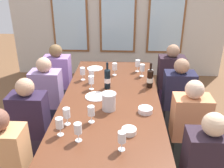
{
  "coord_description": "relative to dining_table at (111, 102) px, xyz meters",
  "views": [
    {
      "loc": [
        0.15,
        -2.59,
        2.11
      ],
      "look_at": [
        0.0,
        0.27,
        0.79
      ],
      "focal_mm": 40.67,
      "sensor_mm": 36.0,
      "label": 1
    }
  ],
  "objects": [
    {
      "name": "ground_plane",
      "position": [
        0.0,
        0.0,
        -0.68
      ],
      "size": [
        12.0,
        12.0,
        0.0
      ],
      "primitive_type": "plane",
      "color": "brown"
    },
    {
      "name": "back_wall_with_windows",
      "position": [
        0.0,
        2.52,
        0.77
      ],
      "size": [
        4.31,
        0.1,
        2.9
      ],
      "color": "beige",
      "rests_on": "ground"
    },
    {
      "name": "dining_table",
      "position": [
        0.0,
        0.0,
        0.0
      ],
      "size": [
        1.11,
        2.46,
        0.74
      ],
      "color": "#5A2F1C",
      "rests_on": "ground"
    },
    {
      "name": "white_plate_0",
      "position": [
        -0.17,
        0.01,
        0.07
      ],
      "size": [
        0.25,
        0.25,
        0.01
      ],
      "primitive_type": "cylinder",
      "color": "white",
      "rests_on": "dining_table"
    },
    {
      "name": "white_plate_1",
      "position": [
        -0.29,
        0.91,
        0.07
      ],
      "size": [
        0.23,
        0.23,
        0.01
      ],
      "primitive_type": "cylinder",
      "color": "white",
      "rests_on": "dining_table"
    },
    {
      "name": "metal_pitcher",
      "position": [
        -0.01,
        -0.27,
        0.16
      ],
      "size": [
        0.16,
        0.16,
        0.19
      ],
      "color": "silver",
      "rests_on": "dining_table"
    },
    {
      "name": "wine_bottle_0",
      "position": [
        0.47,
        0.31,
        0.18
      ],
      "size": [
        0.08,
        0.08,
        0.32
      ],
      "color": "black",
      "rests_on": "dining_table"
    },
    {
      "name": "wine_bottle_1",
      "position": [
        -0.06,
        0.26,
        0.19
      ],
      "size": [
        0.08,
        0.08,
        0.34
      ],
      "color": "black",
      "rests_on": "dining_table"
    },
    {
      "name": "tasting_bowl_0",
      "position": [
        0.2,
        -0.68,
        0.09
      ],
      "size": [
        0.13,
        0.13,
        0.05
      ],
      "primitive_type": "cylinder",
      "color": "white",
      "rests_on": "dining_table"
    },
    {
      "name": "tasting_bowl_1",
      "position": [
        0.38,
        -0.31,
        0.09
      ],
      "size": [
        0.15,
        0.15,
        0.05
      ],
      "primitive_type": "cylinder",
      "color": "white",
      "rests_on": "dining_table"
    },
    {
      "name": "wine_glass_0",
      "position": [
        0.34,
        0.84,
        0.18
      ],
      "size": [
        0.07,
        0.07,
        0.17
      ],
      "color": "white",
      "rests_on": "dining_table"
    },
    {
      "name": "wine_glass_1",
      "position": [
        -0.25,
        0.21,
        0.18
      ],
      "size": [
        0.07,
        0.07,
        0.17
      ],
      "color": "white",
      "rests_on": "dining_table"
    },
    {
      "name": "wine_glass_2",
      "position": [
        -0.41,
        -0.74,
        0.18
      ],
      "size": [
        0.07,
        0.07,
        0.17
      ],
      "color": "white",
      "rests_on": "dining_table"
    },
    {
      "name": "wine_glass_3",
      "position": [
        -0.27,
        0.42,
        0.18
      ],
      "size": [
        0.07,
        0.07,
        0.17
      ],
      "color": "white",
      "rests_on": "dining_table"
    },
    {
      "name": "wine_glass_4",
      "position": [
        -0.39,
        -0.57,
        0.18
      ],
      "size": [
        0.07,
        0.07,
        0.17
      ],
      "color": "white",
      "rests_on": "dining_table"
    },
    {
      "name": "wine_glass_5",
      "position": [
        0.49,
        0.45,
        0.18
      ],
      "size": [
        0.07,
        0.07,
        0.17
      ],
      "color": "white",
      "rests_on": "dining_table"
    },
    {
      "name": "wine_glass_6",
      "position": [
        -0.4,
        0.49,
        0.18
      ],
      "size": [
        0.07,
        0.07,
        0.17
      ],
      "color": "white",
      "rests_on": "dining_table"
    },
    {
      "name": "wine_glass_7",
      "position": [
        0.39,
        0.66,
        0.18
      ],
      "size": [
        0.07,
        0.07,
        0.17
      ],
      "color": "white",
      "rests_on": "dining_table"
    },
    {
      "name": "wine_glass_8",
      "position": [
        -0.16,
        -0.52,
        0.18
      ],
      "size": [
        0.07,
        0.07,
        0.17
      ],
      "color": "white",
      "rests_on": "dining_table"
    },
    {
      "name": "wine_glass_9",
      "position": [
        0.02,
        0.68,
        0.18
      ],
      "size": [
        0.07,
        0.07,
        0.17
      ],
      "color": "white",
      "rests_on": "dining_table"
    },
    {
      "name": "wine_glass_10",
      "position": [
        0.14,
        -0.91,
        0.18
      ],
      "size": [
        0.07,
        0.07,
        0.17
      ],
      "color": "white",
      "rests_on": "dining_table"
    },
    {
      "name": "wine_glass_11",
      "position": [
        -0.23,
        -0.81,
        0.18
      ],
      "size": [
        0.07,
        0.07,
        0.17
      ],
      "color": "white",
      "rests_on": "dining_table"
    },
    {
      "name": "seated_person_0",
      "position": [
        -0.85,
        0.3,
        -0.15
      ],
      "size": [
        0.38,
        0.24,
        1.11
      ],
      "color": "#242437",
      "rests_on": "ground"
    },
    {
      "name": "seated_person_1",
      "position": [
        0.85,
        0.35,
        -0.15
      ],
      "size": [
        0.38,
        0.24,
        1.11
      ],
      "color": "#292C2F",
      "rests_on": "ground"
    },
    {
      "name": "seated_person_2",
      "position": [
        -0.85,
        0.88,
        -0.15
      ],
      "size": [
        0.38,
        0.24,
        1.11
      ],
      "color": "#34353C",
      "rests_on": "ground"
    },
    {
      "name": "seated_person_3",
      "position": [
        0.85,
        0.97,
        -0.15
      ],
      "size": [
        0.38,
        0.24,
        1.11
      ],
      "color": "#352141",
      "rests_on": "ground"
    },
    {
      "name": "seated_person_4",
      "position": [
        -0.85,
        -0.95,
        -0.15
      ],
      "size": [
        0.38,
        0.24,
        1.11
      ],
      "color": "#212E36",
      "rests_on": "ground"
    },
    {
      "name": "seated_person_6",
      "position": [
        -0.85,
        -0.34,
        -0.15
      ],
      "size": [
        0.38,
        0.24,
        1.11
      ],
      "color": "#2F263A",
      "rests_on": "ground"
    },
    {
      "name": "seated_person_7",
      "position": [
        0.85,
        -0.3,
        -0.15
      ],
      "size": [
        0.38,
        0.24,
        1.11
      ],
      "color": "#27302C",
      "rests_on": "ground"
    }
  ]
}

